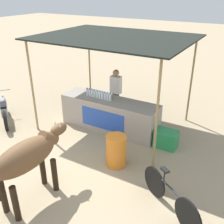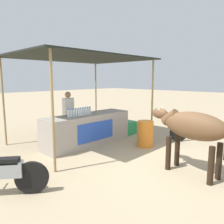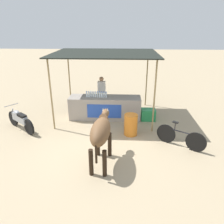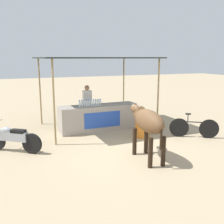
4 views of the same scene
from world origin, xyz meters
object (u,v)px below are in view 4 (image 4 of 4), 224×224
stall_counter (99,118)px  cow (148,122)px  vendor_behind_counter (87,105)px  cooler_box (142,120)px  bicycle_leaning (194,128)px  water_barrel (142,126)px  motorcycle_parked (13,138)px

stall_counter → cow: (0.16, -3.31, 0.55)m
vendor_behind_counter → cooler_box: 2.30m
cooler_box → bicycle_leaning: bearing=-69.0°
stall_counter → bicycle_leaning: 3.48m
bicycle_leaning → water_barrel: bearing=154.3°
motorcycle_parked → bicycle_leaning: (5.82, -0.98, -0.08)m
water_barrel → bicycle_leaning: size_ratio=0.56×
cow → bicycle_leaning: cow is taller
vendor_behind_counter → cooler_box: (2.04, -0.85, -0.61)m
stall_counter → cooler_box: stall_counter is taller
cooler_box → motorcycle_parked: bearing=-166.8°
water_barrel → stall_counter: bearing=125.7°
water_barrel → cooler_box: bearing=60.4°
water_barrel → motorcycle_parked: 4.22m
cooler_box → water_barrel: size_ratio=0.75×
water_barrel → bicycle_leaning: bearing=-25.7°
stall_counter → water_barrel: bearing=-54.3°
stall_counter → vendor_behind_counter: (-0.21, 0.75, 0.37)m
cow → motorcycle_parked: size_ratio=1.25×
vendor_behind_counter → water_barrel: (1.26, -2.22, -0.45)m
vendor_behind_counter → bicycle_leaning: 4.18m
vendor_behind_counter → bicycle_leaning: (2.87, -3.00, -0.50)m
vendor_behind_counter → motorcycle_parked: 3.60m
stall_counter → cooler_box: bearing=-3.0°
vendor_behind_counter → cow: 4.08m
stall_counter → motorcycle_parked: 3.40m
vendor_behind_counter → stall_counter: bearing=-74.7°
cow → cooler_box: bearing=62.4°
cooler_box → cow: size_ratio=0.33×
vendor_behind_counter → cow: bearing=-84.8°
cow → water_barrel: bearing=64.0°
water_barrel → cow: cow is taller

